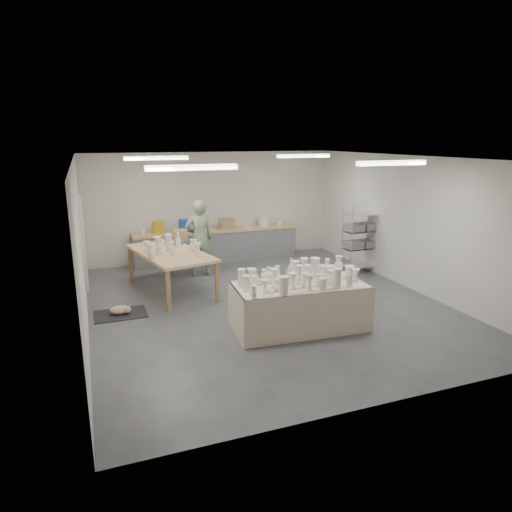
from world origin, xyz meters
name	(u,v)px	position (x,y,z in m)	size (l,w,h in m)	color
room	(259,206)	(-0.11, 0.08, 2.06)	(8.00, 8.02, 3.00)	#424449
back_counter	(217,244)	(-0.01, 3.68, 0.49)	(4.60, 0.60, 1.24)	tan
wire_shelf	(361,237)	(3.20, 1.40, 0.92)	(0.88, 0.48, 1.80)	silver
drying_table	(299,304)	(0.12, -1.38, 0.46)	(2.46, 1.29, 1.21)	olive
work_table	(171,251)	(-1.65, 1.56, 0.92)	(1.74, 2.67, 1.29)	tan
rug	(120,314)	(-2.90, 0.44, 0.01)	(1.00, 0.70, 0.02)	black
cat	(121,310)	(-2.88, 0.43, 0.11)	(0.41, 0.30, 0.17)	white
potter	(199,238)	(-0.78, 2.49, 0.96)	(0.70, 0.46, 1.92)	gray
red_stool	(198,263)	(-0.78, 2.76, 0.26)	(0.37, 0.37, 0.30)	#A52617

